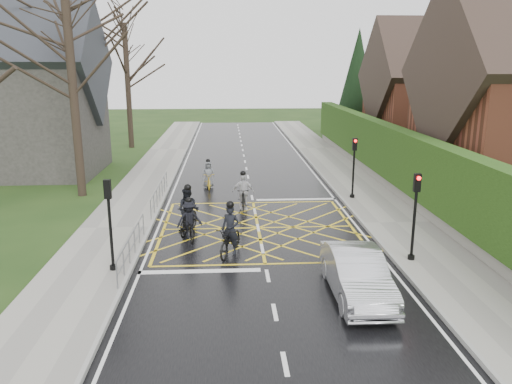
{
  "coord_description": "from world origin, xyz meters",
  "views": [
    {
      "loc": [
        -1.27,
        -20.16,
        6.74
      ],
      "look_at": [
        -0.02,
        1.11,
        1.3
      ],
      "focal_mm": 35.0,
      "sensor_mm": 36.0,
      "label": 1
    }
  ],
  "objects": [
    {
      "name": "cyclist_front",
      "position": [
        -0.54,
        2.77,
        0.7
      ],
      "size": [
        1.04,
        1.93,
        1.91
      ],
      "rotation": [
        0.0,
        0.0,
        -0.04
      ],
      "color": "black",
      "rests_on": "ground"
    },
    {
      "name": "conifer",
      "position": [
        10.75,
        26.0,
        4.99
      ],
      "size": [
        4.6,
        4.6,
        10.0
      ],
      "color": "black",
      "rests_on": "ground"
    },
    {
      "name": "sidewalk_left",
      "position": [
        -6.0,
        0.0,
        0.07
      ],
      "size": [
        3.0,
        80.0,
        0.15
      ],
      "primitive_type": "cube",
      "color": "gray",
      "rests_on": "ground"
    },
    {
      "name": "tree_near",
      "position": [
        -9.0,
        6.0,
        7.91
      ],
      "size": [
        9.24,
        9.24,
        11.44
      ],
      "color": "black",
      "rests_on": "ground"
    },
    {
      "name": "ground",
      "position": [
        0.0,
        0.0,
        0.0
      ],
      "size": [
        120.0,
        120.0,
        0.0
      ],
      "primitive_type": "plane",
      "color": "#1A3210",
      "rests_on": "ground"
    },
    {
      "name": "traffic_light_ne",
      "position": [
        5.1,
        4.2,
        1.66
      ],
      "size": [
        0.24,
        0.31,
        3.21
      ],
      "rotation": [
        0.0,
        0.0,
        3.14
      ],
      "color": "black",
      "rests_on": "ground"
    },
    {
      "name": "cyclist_lead",
      "position": [
        -2.35,
        7.29,
        0.57
      ],
      "size": [
        0.8,
        1.76,
        1.66
      ],
      "rotation": [
        0.0,
        0.0,
        0.12
      ],
      "color": "gold",
      "rests_on": "ground"
    },
    {
      "name": "railing_south",
      "position": [
        -4.65,
        -3.5,
        0.78
      ],
      "size": [
        0.05,
        5.04,
        1.03
      ],
      "color": "slate",
      "rests_on": "ground"
    },
    {
      "name": "hedge",
      "position": [
        7.75,
        6.0,
        2.1
      ],
      "size": [
        0.9,
        38.0,
        2.8
      ],
      "primitive_type": "cube",
      "color": "#19340E",
      "rests_on": "stone_wall"
    },
    {
      "name": "sidewalk_right",
      "position": [
        6.0,
        0.0,
        0.07
      ],
      "size": [
        3.0,
        80.0,
        0.15
      ],
      "primitive_type": "cube",
      "color": "gray",
      "rests_on": "ground"
    },
    {
      "name": "house_far",
      "position": [
        14.75,
        18.0,
        4.36
      ],
      "size": [
        9.8,
        8.8,
        10.3
      ],
      "color": "brown",
      "rests_on": "ground"
    },
    {
      "name": "tree_far",
      "position": [
        -9.3,
        22.0,
        7.19
      ],
      "size": [
        8.4,
        8.4,
        10.4
      ],
      "color": "black",
      "rests_on": "ground"
    },
    {
      "name": "cyclist_back",
      "position": [
        -2.89,
        -0.45,
        0.78
      ],
      "size": [
        1.08,
        2.14,
        2.06
      ],
      "rotation": [
        0.0,
        0.0,
        -0.26
      ],
      "color": "black",
      "rests_on": "ground"
    },
    {
      "name": "stone_wall",
      "position": [
        7.75,
        6.0,
        0.35
      ],
      "size": [
        0.5,
        38.0,
        0.7
      ],
      "primitive_type": "cube",
      "color": "slate",
      "rests_on": "ground"
    },
    {
      "name": "tree_mid",
      "position": [
        -10.0,
        14.0,
        8.63
      ],
      "size": [
        10.08,
        10.08,
        12.48
      ],
      "color": "black",
      "rests_on": "ground"
    },
    {
      "name": "railing_north",
      "position": [
        -4.65,
        4.0,
        0.79
      ],
      "size": [
        0.05,
        6.04,
        1.03
      ],
      "color": "slate",
      "rests_on": "ground"
    },
    {
      "name": "cyclist_mid",
      "position": [
        -2.81,
        -1.16,
        0.62
      ],
      "size": [
        1.11,
        1.83,
        1.69
      ],
      "rotation": [
        0.0,
        0.0,
        0.25
      ],
      "color": "black",
      "rests_on": "ground"
    },
    {
      "name": "cyclist_rear",
      "position": [
        -1.19,
        -2.92,
        0.65
      ],
      "size": [
        1.35,
        2.18,
        2.0
      ],
      "rotation": [
        0.0,
        0.0,
        -0.33
      ],
      "color": "black",
      "rests_on": "ground"
    },
    {
      "name": "church",
      "position": [
        -13.54,
        12.0,
        4.93
      ],
      "size": [
        8.8,
        7.8,
        11.0
      ],
      "color": "#2D2B28",
      "rests_on": "ground"
    },
    {
      "name": "traffic_light_sw",
      "position": [
        -5.1,
        -4.5,
        1.66
      ],
      "size": [
        0.24,
        0.31,
        3.21
      ],
      "color": "black",
      "rests_on": "ground"
    },
    {
      "name": "car",
      "position": [
        2.53,
        -6.61,
        0.71
      ],
      "size": [
        1.51,
        4.29,
        1.41
      ],
      "primitive_type": "imported",
      "rotation": [
        0.0,
        0.0,
        -0.0
      ],
      "color": "silver",
      "rests_on": "ground"
    },
    {
      "name": "traffic_light_se",
      "position": [
        5.1,
        -4.2,
        1.66
      ],
      "size": [
        0.24,
        0.31,
        3.21
      ],
      "rotation": [
        0.0,
        0.0,
        3.14
      ],
      "color": "black",
      "rests_on": "ground"
    },
    {
      "name": "road",
      "position": [
        0.0,
        0.0,
        0.01
      ],
      "size": [
        9.0,
        80.0,
        0.01
      ],
      "primitive_type": "cube",
      "color": "black",
      "rests_on": "ground"
    }
  ]
}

